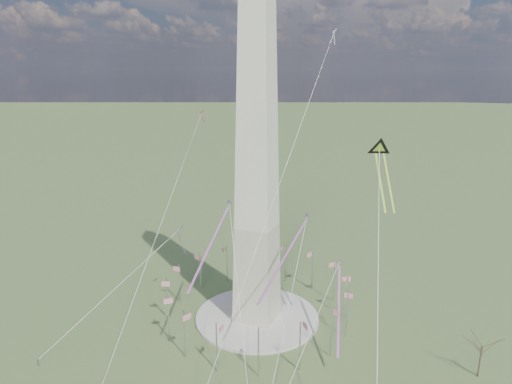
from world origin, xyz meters
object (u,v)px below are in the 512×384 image
at_px(washington_monument, 257,158).
at_px(person_west, 38,362).
at_px(kite_delta_black, 380,152).
at_px(tree_near, 482,345).

distance_m(washington_monument, person_west, 75.04).
xyz_separation_m(person_west, kite_delta_black, (73.21, 44.27, 50.01)).
xyz_separation_m(tree_near, kite_delta_black, (-27.27, 8.32, 42.27)).
relative_size(washington_monument, tree_near, 8.33).
bearing_deg(washington_monument, person_west, -135.91).
xyz_separation_m(washington_monument, person_west, (-41.94, -40.63, -47.13)).
height_order(person_west, kite_delta_black, kite_delta_black).
height_order(washington_monument, tree_near, washington_monument).
relative_size(washington_monument, kite_delta_black, 5.54).
bearing_deg(kite_delta_black, washington_monument, -11.70).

